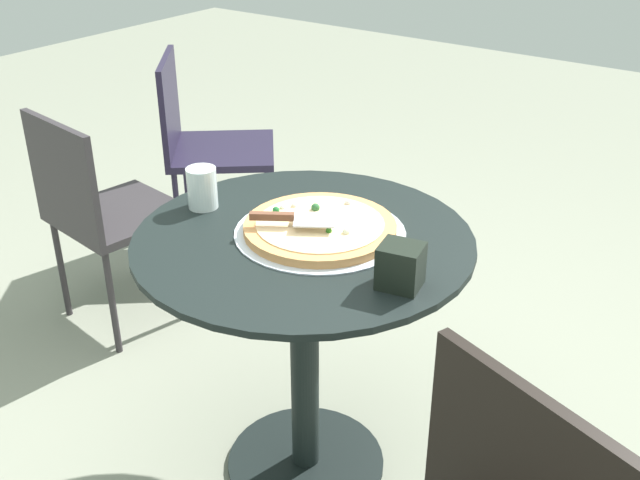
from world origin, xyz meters
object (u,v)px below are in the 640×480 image
object	(u,v)px
drinking_cup	(202,188)
napkin_dispenser	(401,266)
pizza_server	(292,218)
patio_table	(304,309)
pizza_on_tray	(320,228)
patio_chair_near	(100,206)
patio_chair_far	(203,138)

from	to	relation	value
drinking_cup	napkin_dispenser	xyz separation A→B (m)	(-0.64, 0.05, -0.01)
napkin_dispenser	pizza_server	bearing A→B (deg)	160.17
patio_table	pizza_on_tray	size ratio (longest dim) A/B	1.98
patio_chair_near	patio_chair_far	distance (m)	0.69
patio_table	patio_chair_far	world-z (taller)	patio_chair_far
pizza_on_tray	patio_chair_near	size ratio (longest dim) A/B	0.52
pizza_on_tray	drinking_cup	xyz separation A→B (m)	(0.34, 0.06, 0.04)
pizza_on_tray	pizza_server	size ratio (longest dim) A/B	2.13
pizza_on_tray	patio_table	bearing A→B (deg)	60.82
patio_table	patio_chair_far	bearing A→B (deg)	-35.94
patio_chair_far	patio_table	bearing A→B (deg)	144.06
pizza_on_tray	napkin_dispenser	xyz separation A→B (m)	(-0.29, 0.11, 0.04)
pizza_on_tray	drinking_cup	world-z (taller)	drinking_cup
drinking_cup	patio_chair_far	size ratio (longest dim) A/B	0.13
patio_chair_near	napkin_dispenser	bearing A→B (deg)	169.84
pizza_server	patio_table	bearing A→B (deg)	-140.88
patio_chair_far	patio_chair_near	bearing A→B (deg)	101.84
pizza_on_tray	pizza_server	world-z (taller)	pizza_server
pizza_on_tray	patio_chair_far	xyz separation A→B (m)	(1.20, -0.82, -0.26)
pizza_server	pizza_on_tray	bearing A→B (deg)	-127.24
napkin_dispenser	patio_chair_near	xyz separation A→B (m)	(1.35, -0.24, -0.32)
pizza_server	patio_chair_near	xyz separation A→B (m)	(1.02, -0.19, -0.32)
pizza_server	patio_chair_far	xyz separation A→B (m)	(1.16, -0.87, -0.30)
pizza_on_tray	drinking_cup	distance (m)	0.35
drinking_cup	napkin_dispenser	size ratio (longest dim) A/B	1.11
drinking_cup	patio_chair_near	distance (m)	0.81
patio_table	pizza_on_tray	bearing A→B (deg)	-119.18
napkin_dispenser	drinking_cup	bearing A→B (deg)	164.19
napkin_dispenser	patio_chair_near	size ratio (longest dim) A/B	0.12
drinking_cup	patio_chair_near	world-z (taller)	drinking_cup
pizza_server	drinking_cup	xyz separation A→B (m)	(0.30, 0.00, 0.00)
pizza_server	napkin_dispenser	world-z (taller)	napkin_dispenser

